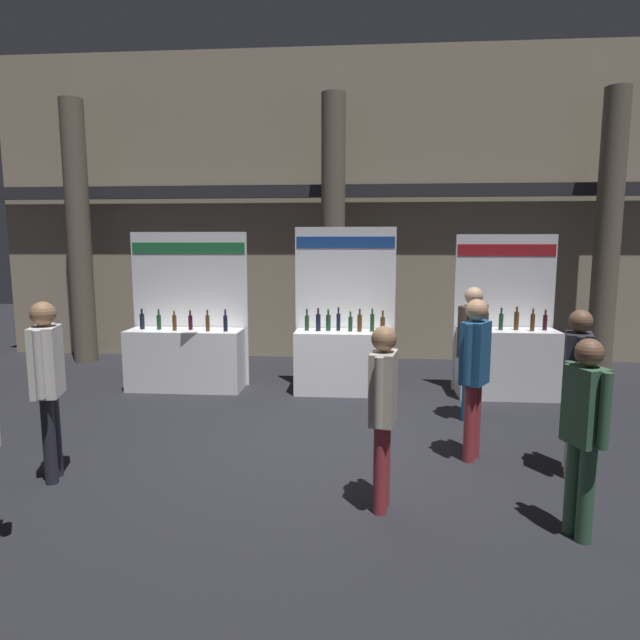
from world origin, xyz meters
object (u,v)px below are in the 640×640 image
(visitor_4, at_px, (577,379))
(visitor_8, at_px, (383,404))
(exhibitor_booth_0, at_px, (186,351))
(visitor_5, at_px, (47,375))
(visitor_1, at_px, (472,341))
(visitor_7, at_px, (475,366))
(visitor_0, at_px, (584,425))
(exhibitor_booth_2, at_px, (506,356))
(exhibitor_booth_1, at_px, (344,353))

(visitor_4, bearing_deg, visitor_8, -48.94)
(exhibitor_booth_0, relative_size, visitor_5, 1.41)
(visitor_1, xyz_separation_m, visitor_7, (-0.24, -1.39, -0.03))
(visitor_0, bearing_deg, exhibitor_booth_0, 26.86)
(exhibitor_booth_2, height_order, visitor_5, exhibitor_booth_2)
(exhibitor_booth_2, xyz_separation_m, visitor_7, (-1.01, -2.58, 0.41))
(exhibitor_booth_1, xyz_separation_m, exhibitor_booth_2, (2.49, -0.04, 0.01))
(visitor_4, xyz_separation_m, visitor_8, (-1.94, -0.85, -0.05))
(visitor_0, relative_size, visitor_8, 0.98)
(visitor_1, bearing_deg, exhibitor_booth_2, 7.14)
(exhibitor_booth_1, bearing_deg, visitor_4, -50.99)
(exhibitor_booth_0, distance_m, visitor_8, 4.88)
(visitor_8, bearing_deg, visitor_0, -91.27)
(exhibitor_booth_1, height_order, visitor_0, exhibitor_booth_1)
(visitor_4, relative_size, visitor_8, 1.03)
(exhibitor_booth_2, relative_size, visitor_1, 1.39)
(visitor_1, distance_m, visitor_7, 1.41)
(exhibitor_booth_2, distance_m, visitor_4, 2.96)
(exhibitor_booth_1, relative_size, exhibitor_booth_2, 1.05)
(exhibitor_booth_0, relative_size, exhibitor_booth_1, 0.97)
(visitor_1, bearing_deg, visitor_0, -134.57)
(exhibitor_booth_1, xyz_separation_m, visitor_0, (2.02, -4.17, 0.31))
(exhibitor_booth_0, relative_size, visitor_8, 1.53)
(visitor_0, xyz_separation_m, visitor_7, (-0.54, 1.54, 0.11))
(visitor_4, height_order, visitor_7, visitor_7)
(visitor_7, bearing_deg, exhibitor_booth_2, 10.80)
(exhibitor_booth_0, bearing_deg, visitor_0, -42.24)
(visitor_0, relative_size, visitor_5, 0.91)
(exhibitor_booth_1, height_order, visitor_4, exhibitor_booth_1)
(visitor_4, bearing_deg, visitor_5, -67.11)
(visitor_1, relative_size, visitor_5, 0.99)
(visitor_7, xyz_separation_m, visitor_8, (-1.02, -1.20, -0.08))
(visitor_0, xyz_separation_m, visitor_4, (0.39, 1.19, 0.08))
(visitor_4, bearing_deg, exhibitor_booth_1, -123.58)
(exhibitor_booth_2, distance_m, visitor_0, 4.16)
(exhibitor_booth_2, bearing_deg, visitor_0, -96.50)
(exhibitor_booth_2, height_order, visitor_7, exhibitor_booth_2)
(exhibitor_booth_1, distance_m, exhibitor_booth_2, 2.49)
(visitor_0, xyz_separation_m, visitor_5, (-4.79, 0.69, 0.14))
(exhibitor_booth_2, xyz_separation_m, visitor_8, (-2.02, -3.78, 0.33))
(exhibitor_booth_0, xyz_separation_m, visitor_1, (4.28, -1.22, 0.45))
(visitor_0, height_order, visitor_8, visitor_8)
(visitor_5, xyz_separation_m, visitor_7, (4.26, 0.85, -0.03))
(exhibitor_booth_0, height_order, visitor_7, exhibitor_booth_0)
(exhibitor_booth_2, bearing_deg, exhibitor_booth_1, 179.06)
(visitor_7, bearing_deg, visitor_1, 22.17)
(visitor_1, height_order, visitor_8, visitor_1)
(visitor_1, distance_m, visitor_5, 5.02)
(visitor_1, bearing_deg, visitor_7, -150.21)
(visitor_5, xyz_separation_m, visitor_8, (3.24, -0.35, -0.11))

